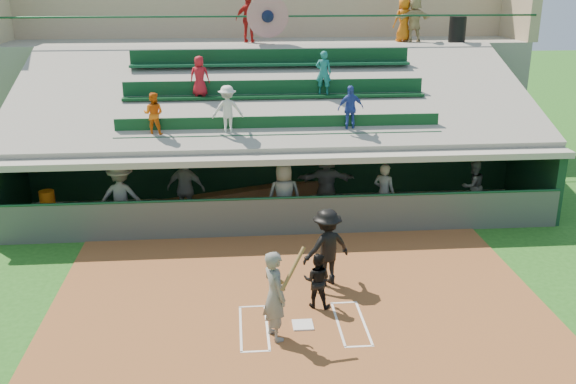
{
  "coord_description": "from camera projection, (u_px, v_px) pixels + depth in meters",
  "views": [
    {
      "loc": [
        -1.34,
        -11.77,
        6.98
      ],
      "look_at": [
        -0.01,
        3.5,
        1.8
      ],
      "focal_mm": 40.0,
      "sensor_mm": 36.0,
      "label": 1
    }
  ],
  "objects": [
    {
      "name": "home_plate",
      "position": [
        303.0,
        325.0,
        13.44
      ],
      "size": [
        0.43,
        0.43,
        0.03
      ],
      "primitive_type": "cube",
      "color": "silver",
      "rests_on": "dirt_slab"
    },
    {
      "name": "concourse_slab",
      "position": [
        266.0,
        100.0,
        25.45
      ],
      "size": [
        20.0,
        3.0,
        4.6
      ],
      "primitive_type": "cube",
      "color": "gray",
      "rests_on": "ground"
    },
    {
      "name": "concourse_staff_c",
      "position": [
        414.0,
        19.0,
        24.06
      ],
      "size": [
        1.61,
        0.91,
        1.66
      ],
      "primitive_type": "imported",
      "rotation": [
        0.0,
        0.0,
        3.43
      ],
      "color": "tan",
      "rests_on": "concourse_slab"
    },
    {
      "name": "white_table",
      "position": [
        49.0,
        215.0,
        18.63
      ],
      "size": [
        0.92,
        0.82,
        0.67
      ],
      "primitive_type": "cube",
      "rotation": [
        0.0,
        0.0,
        -0.39
      ],
      "color": "silver",
      "rests_on": "dugout_floor"
    },
    {
      "name": "home_umpire",
      "position": [
        327.0,
        247.0,
        15.01
      ],
      "size": [
        1.38,
        1.11,
        1.86
      ],
      "primitive_type": "imported",
      "rotation": [
        0.0,
        0.0,
        3.54
      ],
      "color": "black",
      "rests_on": "dirt_slab"
    },
    {
      "name": "dugout_player_f",
      "position": [
        473.0,
        186.0,
        19.74
      ],
      "size": [
        0.91,
        0.8,
        1.58
      ],
      "primitive_type": "imported",
      "rotation": [
        0.0,
        0.0,
        3.43
      ],
      "color": "#5B5D58",
      "rests_on": "dugout_floor"
    },
    {
      "name": "trash_bin",
      "position": [
        457.0,
        29.0,
        24.02
      ],
      "size": [
        0.63,
        0.63,
        0.94
      ],
      "primitive_type": "cylinder",
      "color": "black",
      "rests_on": "concourse_slab"
    },
    {
      "name": "dugout_player_a",
      "position": [
        121.0,
        197.0,
        18.16
      ],
      "size": [
        1.33,
        0.81,
        1.99
      ],
      "primitive_type": "imported",
      "rotation": [
        0.0,
        0.0,
        3.08
      ],
      "color": "#5F615C",
      "rests_on": "dugout_floor"
    },
    {
      "name": "dugout_bench",
      "position": [
        270.0,
        193.0,
        20.89
      ],
      "size": [
        14.68,
        5.97,
        0.47
      ],
      "primitive_type": "cube",
      "rotation": [
        0.0,
        0.0,
        0.36
      ],
      "color": "#925D35",
      "rests_on": "dugout_floor"
    },
    {
      "name": "dugout_player_c",
      "position": [
        284.0,
        196.0,
        18.3
      ],
      "size": [
        0.99,
        0.67,
        1.96
      ],
      "primitive_type": "imported",
      "rotation": [
        0.0,
        0.0,
        3.2
      ],
      "color": "#5D605B",
      "rests_on": "dugout_floor"
    },
    {
      "name": "grandstand",
      "position": [
        271.0,
        116.0,
        22.64
      ],
      "size": [
        20.4,
        10.4,
        7.8
      ],
      "color": "#4E534E",
      "rests_on": "ground"
    },
    {
      "name": "dugout_player_b",
      "position": [
        186.0,
        189.0,
        18.88
      ],
      "size": [
        1.24,
        0.77,
        1.97
      ],
      "primitive_type": "imported",
      "rotation": [
        0.0,
        0.0,
        2.87
      ],
      "color": "#61635E",
      "rests_on": "dugout_floor"
    },
    {
      "name": "ground",
      "position": [
        303.0,
        326.0,
        13.45
      ],
      "size": [
        100.0,
        100.0,
        0.0
      ],
      "primitive_type": "plane",
      "color": "#1E5518",
      "rests_on": "ground"
    },
    {
      "name": "dugout_floor",
      "position": [
        279.0,
        213.0,
        19.81
      ],
      "size": [
        16.0,
        3.5,
        0.04
      ],
      "primitive_type": "cube",
      "color": "gray",
      "rests_on": "ground"
    },
    {
      "name": "batter_at_plate",
      "position": [
        275.0,
        295.0,
        12.71
      ],
      "size": [
        0.97,
        0.82,
        1.95
      ],
      "color": "#5C5E59",
      "rests_on": "dirt_slab"
    },
    {
      "name": "batters_box_chalk",
      "position": [
        303.0,
        325.0,
        13.44
      ],
      "size": [
        2.65,
        1.85,
        0.01
      ],
      "color": "white",
      "rests_on": "dirt_slab"
    },
    {
      "name": "dugout_player_e",
      "position": [
        384.0,
        193.0,
        18.8
      ],
      "size": [
        0.78,
        0.72,
        1.79
      ],
      "primitive_type": "imported",
      "rotation": [
        0.0,
        0.0,
        2.54
      ],
      "color": "#61645E",
      "rests_on": "dugout_floor"
    },
    {
      "name": "concourse_staff_b",
      "position": [
        404.0,
        20.0,
        24.16
      ],
      "size": [
        0.9,
        0.7,
        1.62
      ],
      "primitive_type": "imported",
      "rotation": [
        0.0,
        0.0,
        3.39
      ],
      "color": "#C45C0B",
      "rests_on": "concourse_slab"
    },
    {
      "name": "dugout_player_d",
      "position": [
        326.0,
        181.0,
        19.65
      ],
      "size": [
        1.8,
        0.67,
        1.91
      ],
      "primitive_type": "imported",
      "rotation": [
        0.0,
        0.0,
        3.08
      ],
      "color": "#5E605A",
      "rests_on": "dugout_floor"
    },
    {
      "name": "catcher",
      "position": [
        317.0,
        280.0,
        14.03
      ],
      "size": [
        0.73,
        0.63,
        1.26
      ],
      "primitive_type": "imported",
      "rotation": [
        0.0,
        0.0,
        2.85
      ],
      "color": "black",
      "rests_on": "dirt_slab"
    },
    {
      "name": "dirt_slab",
      "position": [
        300.0,
        314.0,
        13.92
      ],
      "size": [
        11.0,
        9.0,
        0.02
      ],
      "primitive_type": "cube",
      "color": "brown",
      "rests_on": "ground"
    },
    {
      "name": "concourse_staff_a",
      "position": [
        249.0,
        19.0,
        23.8
      ],
      "size": [
        1.06,
        0.59,
        1.7
      ],
      "primitive_type": "imported",
      "rotation": [
        0.0,
        0.0,
        2.95
      ],
      "color": "#A61513",
      "rests_on": "concourse_slab"
    },
    {
      "name": "water_cooler",
      "position": [
        47.0,
        198.0,
        18.4
      ],
      "size": [
        0.43,
        0.43,
        0.43
      ],
      "primitive_type": "cylinder",
      "color": "#DA630C",
      "rests_on": "white_table"
    }
  ]
}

